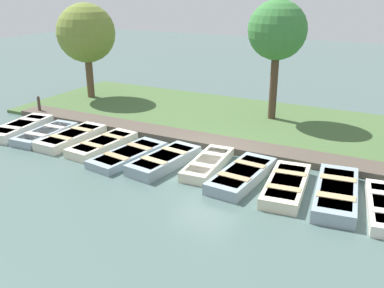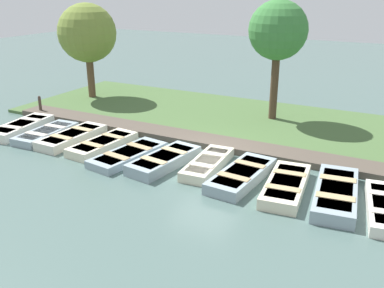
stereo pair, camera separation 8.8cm
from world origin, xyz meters
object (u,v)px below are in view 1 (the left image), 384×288
rowboat_0 (21,127)px  rowboat_9 (336,193)px  rowboat_1 (46,134)px  rowboat_6 (208,164)px  rowboat_7 (242,175)px  rowboat_2 (72,137)px  park_tree_left (277,31)px  rowboat_3 (103,144)px  rowboat_5 (164,160)px  rowboat_4 (128,155)px  rowboat_8 (286,185)px  mooring_post_near (39,106)px  park_tree_far_left (86,33)px

rowboat_0 → rowboat_9: 13.86m
rowboat_1 → rowboat_6: bearing=89.1°
rowboat_7 → rowboat_9: bearing=96.0°
rowboat_2 → park_tree_left: park_tree_left is taller
rowboat_3 → rowboat_7: rowboat_7 is taller
rowboat_2 → rowboat_7: (0.28, 7.84, -0.00)m
rowboat_5 → park_tree_left: (-7.18, 1.82, 4.06)m
rowboat_7 → rowboat_9: (-0.08, 3.10, 0.02)m
rowboat_2 → rowboat_5: size_ratio=1.00×
rowboat_1 → rowboat_4: (0.32, 4.61, -0.02)m
rowboat_0 → rowboat_8: size_ratio=1.01×
rowboat_0 → rowboat_4: rowboat_0 is taller
rowboat_1 → park_tree_left: 11.35m
rowboat_8 → mooring_post_near: mooring_post_near is taller
rowboat_6 → mooring_post_near: size_ratio=3.05×
rowboat_2 → rowboat_6: (-0.11, 6.36, -0.01)m
rowboat_0 → rowboat_5: 7.76m
rowboat_4 → rowboat_6: size_ratio=1.11×
rowboat_1 → rowboat_8: bearing=86.1°
rowboat_2 → park_tree_left: size_ratio=0.57×
rowboat_5 → rowboat_9: bearing=100.0°
mooring_post_near → park_tree_far_left: size_ratio=0.19×
rowboat_6 → rowboat_7: 1.52m
rowboat_2 → rowboat_0: bearing=-86.2°
park_tree_left → rowboat_8: bearing=21.1°
rowboat_3 → rowboat_6: 4.67m
rowboat_0 → rowboat_9: bearing=82.5°
rowboat_0 → rowboat_1: size_ratio=1.10×
rowboat_7 → park_tree_far_left: 13.87m
mooring_post_near → rowboat_1: bearing=49.4°
rowboat_9 → mooring_post_near: mooring_post_near is taller
rowboat_2 → park_tree_far_left: size_ratio=0.60×
rowboat_6 → rowboat_9: bearing=82.3°
rowboat_8 → park_tree_left: size_ratio=0.58×
rowboat_5 → rowboat_8: 4.56m
rowboat_7 → rowboat_8: (0.07, 1.55, -0.00)m
rowboat_4 → rowboat_7: (-0.18, 4.59, 0.04)m
rowboat_2 → rowboat_7: 7.84m
rowboat_4 → rowboat_9: 7.69m
rowboat_4 → rowboat_8: bearing=99.3°
rowboat_4 → park_tree_far_left: park_tree_far_left is taller
rowboat_0 → rowboat_1: (0.03, 1.56, -0.04)m
rowboat_0 → rowboat_4: 6.18m
rowboat_4 → rowboat_7: size_ratio=1.01×
park_tree_left → rowboat_6: bearing=-2.4°
rowboat_0 → mooring_post_near: bearing=-159.5°
rowboat_9 → mooring_post_near: (-2.46, -15.10, 0.29)m
rowboat_4 → rowboat_8: 6.15m
mooring_post_near → rowboat_0: bearing=27.7°
rowboat_8 → rowboat_2: bearing=-98.2°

